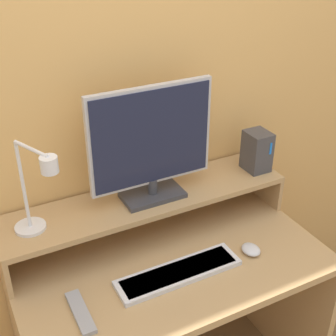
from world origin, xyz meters
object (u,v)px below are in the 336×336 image
object	(u,v)px
remote_control	(81,312)
mouse	(251,250)
desk_lamp	(37,193)
monitor	(151,143)
keyboard	(179,273)
router_dock	(257,151)

from	to	relation	value
remote_control	mouse	bearing A→B (deg)	-0.13
desk_lamp	remote_control	distance (m)	0.40
monitor	keyboard	distance (m)	0.46
desk_lamp	router_dock	bearing A→B (deg)	3.11
monitor	remote_control	bearing A→B (deg)	-144.04
keyboard	mouse	size ratio (longest dim) A/B	5.70
mouse	monitor	bearing A→B (deg)	132.77
monitor	router_dock	xyz separation A→B (m)	(0.47, -0.00, -0.14)
desk_lamp	keyboard	world-z (taller)	desk_lamp
desk_lamp	keyboard	xyz separation A→B (m)	(0.40, -0.21, -0.32)
keyboard	remote_control	bearing A→B (deg)	-177.45
monitor	desk_lamp	distance (m)	0.43
router_dock	remote_control	world-z (taller)	router_dock
keyboard	remote_control	xyz separation A→B (m)	(-0.36, -0.02, -0.00)
remote_control	desk_lamp	bearing A→B (deg)	99.16
monitor	keyboard	xyz separation A→B (m)	(-0.03, -0.27, -0.38)
keyboard	router_dock	bearing A→B (deg)	27.51
router_dock	remote_control	distance (m)	0.94
monitor	router_dock	size ratio (longest dim) A/B	2.80
desk_lamp	router_dock	distance (m)	0.90
router_dock	remote_control	xyz separation A→B (m)	(-0.86, -0.28, -0.24)
monitor	router_dock	distance (m)	0.49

